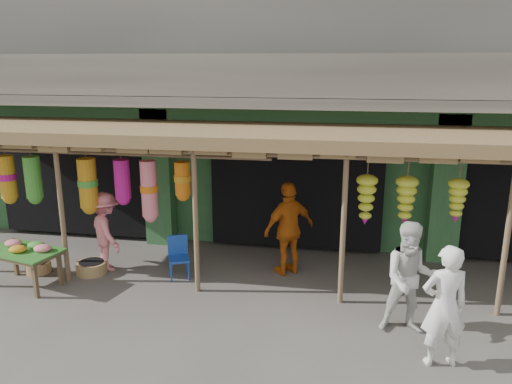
% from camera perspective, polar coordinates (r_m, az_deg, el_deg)
% --- Properties ---
extents(ground, '(80.00, 80.00, 0.00)m').
position_cam_1_polar(ground, '(9.01, 3.09, -11.37)').
color(ground, '#514C47').
rests_on(ground, ground).
extents(building, '(16.40, 6.80, 7.00)m').
position_cam_1_polar(building, '(12.96, 5.97, 12.00)').
color(building, gray).
rests_on(building, ground).
extents(awning, '(14.00, 2.70, 2.79)m').
position_cam_1_polar(awning, '(9.02, 2.91, 5.87)').
color(awning, brown).
rests_on(awning, ground).
extents(flower_table, '(1.49, 1.09, 0.81)m').
position_cam_1_polar(flower_table, '(9.91, -24.96, -6.22)').
color(flower_table, brown).
rests_on(flower_table, ground).
extents(blue_chair, '(0.50, 0.50, 0.79)m').
position_cam_1_polar(blue_chair, '(9.57, -8.85, -7.05)').
color(blue_chair, '#1841A0').
rests_on(blue_chair, ground).
extents(basket_mid, '(0.64, 0.64, 0.22)m').
position_cam_1_polar(basket_mid, '(10.22, -18.26, -8.19)').
color(basket_mid, olive).
rests_on(basket_mid, ground).
extents(basket_right, '(0.62, 0.62, 0.21)m').
position_cam_1_polar(basket_right, '(10.62, -23.61, -7.86)').
color(basket_right, olive).
rests_on(basket_right, ground).
extents(person_front, '(0.70, 0.54, 1.70)m').
position_cam_1_polar(person_front, '(7.14, 20.72, -12.12)').
color(person_front, white).
rests_on(person_front, ground).
extents(person_right, '(0.87, 0.70, 1.72)m').
position_cam_1_polar(person_right, '(7.78, 17.24, -9.43)').
color(person_right, silver).
rests_on(person_right, ground).
extents(person_vendor, '(1.09, 1.01, 1.80)m').
position_cam_1_polar(person_vendor, '(9.45, 3.79, -4.20)').
color(person_vendor, '#C15A12').
rests_on(person_vendor, ground).
extents(person_shopper, '(1.12, 1.11, 1.55)m').
position_cam_1_polar(person_shopper, '(10.08, -16.75, -4.35)').
color(person_shopper, '#E57981').
rests_on(person_shopper, ground).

